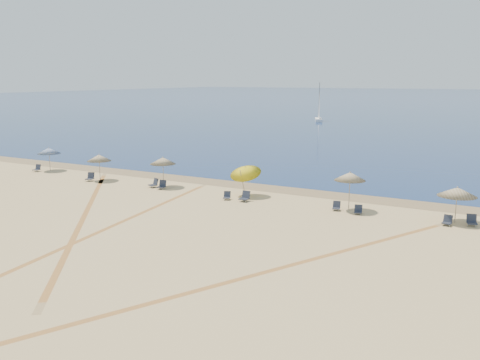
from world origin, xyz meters
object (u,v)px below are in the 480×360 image
object	(u,v)px
umbrella_1	(99,158)
umbrella_2	(163,161)
chair_6	(336,206)
chair_5	(245,197)
sailboat_0	(319,110)
chair_1	(90,177)
umbrella_5	(457,192)
umbrella_4	(350,176)
chair_9	(472,221)
umbrella_3	(245,170)
chair_7	(358,210)
chair_4	(227,196)
chair_0	(37,168)
chair_2	(154,183)
chair_8	(447,221)
umbrella_0	(49,151)
chair_3	(162,185)

from	to	relation	value
umbrella_1	umbrella_2	size ratio (longest dim) A/B	0.93
umbrella_2	chair_6	size ratio (longest dim) A/B	3.71
chair_5	sailboat_0	xyz separation A→B (m)	(-18.29, 68.35, 2.04)
umbrella_2	chair_1	xyz separation A→B (m)	(-7.07, -0.98, -1.84)
umbrella_5	sailboat_0	bearing A→B (deg)	115.65
umbrella_2	umbrella_4	bearing A→B (deg)	-0.80
umbrella_2	sailboat_0	xyz separation A→B (m)	(-10.14, 67.10, 0.21)
chair_9	sailboat_0	size ratio (longest dim) A/B	0.10
umbrella_3	chair_5	xyz separation A→B (m)	(0.75, -1.44, -1.64)
chair_6	chair_7	distance (m)	1.59
chair_4	chair_6	world-z (taller)	chair_6
umbrella_1	chair_0	bearing A→B (deg)	176.93
chair_0	umbrella_1	bearing A→B (deg)	-11.83
umbrella_4	chair_2	bearing A→B (deg)	-179.03
umbrella_5	chair_9	xyz separation A→B (m)	(0.96, -0.32, -1.62)
chair_8	chair_6	bearing A→B (deg)	-174.18
chair_2	chair_8	bearing A→B (deg)	20.97
chair_0	chair_6	bearing A→B (deg)	-9.98
chair_2	chair_4	bearing A→B (deg)	14.94
umbrella_3	chair_6	distance (m)	7.59
chair_4	sailboat_0	bearing A→B (deg)	83.85
chair_4	umbrella_0	bearing A→B (deg)	153.72
sailboat_0	chair_2	bearing A→B (deg)	-103.32
umbrella_2	chair_5	xyz separation A→B (m)	(8.15, -1.25, -1.83)
umbrella_5	chair_7	bearing A→B (deg)	-171.02
chair_5	umbrella_0	bearing A→B (deg)	176.57
chair_9	umbrella_3	bearing A→B (deg)	164.71
umbrella_1	chair_6	bearing A→B (deg)	-0.49
umbrella_5	chair_3	bearing A→B (deg)	-178.09
chair_2	umbrella_4	bearing A→B (deg)	23.05
chair_1	sailboat_0	bearing A→B (deg)	76.11
chair_0	chair_9	size ratio (longest dim) A/B	0.92
chair_8	sailboat_0	distance (m)	75.16
chair_1	chair_8	world-z (taller)	chair_1
chair_0	chair_1	xyz separation A→B (m)	(7.73, -1.00, 0.03)
umbrella_1	umbrella_2	xyz separation A→B (m)	(6.46, 0.43, 0.18)
chair_6	umbrella_2	bearing A→B (deg)	166.20
umbrella_5	chair_7	world-z (taller)	umbrella_5
umbrella_4	chair_5	xyz separation A→B (m)	(-7.33, -1.03, -1.99)
umbrella_2	chair_4	xyz separation A→B (m)	(6.75, -1.41, -1.89)
umbrella_2	umbrella_5	bearing A→B (deg)	-0.00
chair_1	chair_4	bearing A→B (deg)	-18.24
chair_0	chair_2	distance (m)	14.23
chair_3	umbrella_2	bearing A→B (deg)	107.26
chair_2	chair_8	xyz separation A→B (m)	(22.32, -0.43, -0.04)
umbrella_5	chair_2	size ratio (longest dim) A/B	2.68
umbrella_1	sailboat_0	bearing A→B (deg)	93.12
chair_6	chair_7	world-z (taller)	chair_6
umbrella_4	chair_1	distance (m)	22.65
chair_1	chair_8	distance (m)	28.82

